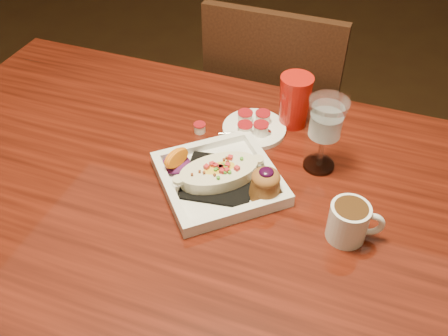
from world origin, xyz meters
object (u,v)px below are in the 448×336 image
(table, at_px, (204,222))
(goblet, at_px, (326,123))
(chair_far, at_px, (276,117))
(plate, at_px, (225,177))
(saucer, at_px, (253,127))
(coffee_mug, at_px, (350,221))
(red_tumbler, at_px, (295,101))

(table, relative_size, goblet, 8.46)
(chair_far, bearing_deg, plate, 93.53)
(table, xyz_separation_m, plate, (0.04, 0.04, 0.12))
(chair_far, height_order, goblet, chair_far)
(chair_far, height_order, saucer, chair_far)
(plate, relative_size, coffee_mug, 3.15)
(saucer, bearing_deg, goblet, -21.42)
(plate, height_order, saucer, plate)
(goblet, distance_m, red_tumbler, 0.17)
(coffee_mug, height_order, goblet, goblet)
(table, height_order, plate, plate)
(plate, bearing_deg, table, -176.92)
(table, height_order, coffee_mug, coffee_mug)
(coffee_mug, relative_size, red_tumbler, 0.81)
(plate, height_order, coffee_mug, plate)
(plate, distance_m, saucer, 0.20)
(coffee_mug, relative_size, saucer, 0.70)
(table, distance_m, red_tumbler, 0.36)
(goblet, relative_size, red_tumbler, 1.34)
(plate, relative_size, goblet, 1.91)
(plate, bearing_deg, saucer, 48.39)
(chair_far, distance_m, goblet, 0.63)
(plate, distance_m, goblet, 0.24)
(coffee_mug, bearing_deg, saucer, 124.23)
(plate, xyz_separation_m, saucer, (-0.00, 0.20, -0.01))
(plate, relative_size, saucer, 2.19)
(plate, xyz_separation_m, red_tumbler, (0.08, 0.27, 0.04))
(plate, distance_m, coffee_mug, 0.28)
(saucer, xyz_separation_m, red_tumbler, (0.08, 0.06, 0.05))
(goblet, xyz_separation_m, red_tumbler, (-0.10, 0.13, -0.06))
(plate, height_order, red_tumbler, red_tumbler)
(goblet, distance_m, saucer, 0.22)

